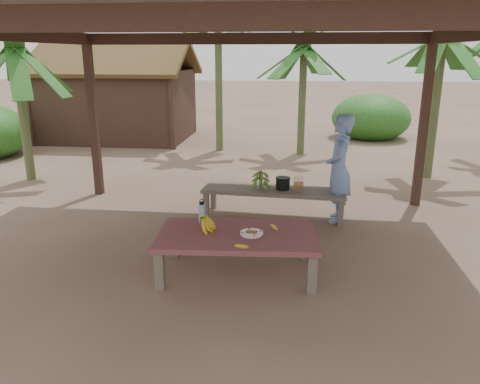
# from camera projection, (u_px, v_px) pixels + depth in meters

# --- Properties ---
(ground) EXTENTS (80.00, 80.00, 0.00)m
(ground) POSITION_uv_depth(u_px,v_px,m) (235.00, 251.00, 6.09)
(ground) COLOR brown
(ground) RESTS_ON ground
(pavilion) EXTENTS (6.60, 5.60, 2.95)m
(pavilion) POSITION_uv_depth(u_px,v_px,m) (233.00, 25.00, 5.29)
(pavilion) COLOR black
(pavilion) RESTS_ON ground
(work_table) EXTENTS (1.87, 1.12, 0.50)m
(work_table) POSITION_uv_depth(u_px,v_px,m) (237.00, 239.00, 5.35)
(work_table) COLOR brown
(work_table) RESTS_ON ground
(bench) EXTENTS (2.24, 0.76, 0.45)m
(bench) POSITION_uv_depth(u_px,v_px,m) (274.00, 192.00, 7.27)
(bench) COLOR brown
(bench) RESTS_ON ground
(ripe_banana_bunch) EXTENTS (0.35, 0.32, 0.18)m
(ripe_banana_bunch) POSITION_uv_depth(u_px,v_px,m) (202.00, 223.00, 5.40)
(ripe_banana_bunch) COLOR yellow
(ripe_banana_bunch) RESTS_ON work_table
(plate) EXTENTS (0.26, 0.26, 0.04)m
(plate) POSITION_uv_depth(u_px,v_px,m) (252.00, 233.00, 5.28)
(plate) COLOR white
(plate) RESTS_ON work_table
(loose_banana_front) EXTENTS (0.15, 0.06, 0.04)m
(loose_banana_front) POSITION_uv_depth(u_px,v_px,m) (241.00, 246.00, 4.91)
(loose_banana_front) COLOR yellow
(loose_banana_front) RESTS_ON work_table
(loose_banana_side) EXTENTS (0.13, 0.14, 0.04)m
(loose_banana_side) POSITION_uv_depth(u_px,v_px,m) (274.00, 227.00, 5.46)
(loose_banana_side) COLOR yellow
(loose_banana_side) RESTS_ON work_table
(water_flask) EXTENTS (0.08, 0.08, 0.29)m
(water_flask) POSITION_uv_depth(u_px,v_px,m) (202.00, 212.00, 5.66)
(water_flask) COLOR #3C96BB
(water_flask) RESTS_ON work_table
(green_banana_stalk) EXTENTS (0.27, 0.27, 0.29)m
(green_banana_stalk) POSITION_uv_depth(u_px,v_px,m) (261.00, 179.00, 7.25)
(green_banana_stalk) COLOR #598C2D
(green_banana_stalk) RESTS_ON bench
(cooking_pot) EXTENTS (0.22, 0.22, 0.18)m
(cooking_pot) POSITION_uv_depth(u_px,v_px,m) (283.00, 184.00, 7.21)
(cooking_pot) COLOR black
(cooking_pot) RESTS_ON bench
(skewer_rack) EXTENTS (0.19, 0.09, 0.24)m
(skewer_rack) POSITION_uv_depth(u_px,v_px,m) (299.00, 184.00, 7.10)
(skewer_rack) COLOR #A57F47
(skewer_rack) RESTS_ON bench
(woman) EXTENTS (0.45, 0.63, 1.63)m
(woman) POSITION_uv_depth(u_px,v_px,m) (339.00, 169.00, 7.00)
(woman) COLOR #6885C5
(woman) RESTS_ON ground
(hut) EXTENTS (4.40, 3.43, 2.85)m
(hut) POSITION_uv_depth(u_px,v_px,m) (119.00, 101.00, 13.90)
(hut) COLOR black
(hut) RESTS_ON ground
(banana_plant_ne) EXTENTS (1.80, 1.80, 3.08)m
(banana_plant_ne) POSITION_uv_depth(u_px,v_px,m) (442.00, 47.00, 9.01)
(banana_plant_ne) COLOR #596638
(banana_plant_ne) RESTS_ON ground
(banana_plant_n) EXTENTS (1.80, 1.80, 2.87)m
(banana_plant_n) POSITION_uv_depth(u_px,v_px,m) (304.00, 57.00, 11.26)
(banana_plant_n) COLOR #596638
(banana_plant_n) RESTS_ON ground
(banana_plant_nw) EXTENTS (1.80, 1.80, 3.79)m
(banana_plant_nw) POSITION_uv_depth(u_px,v_px,m) (218.00, 19.00, 11.53)
(banana_plant_nw) COLOR #596638
(banana_plant_nw) RESTS_ON ground
(banana_plant_w) EXTENTS (1.80, 1.80, 2.78)m
(banana_plant_w) POSITION_uv_depth(u_px,v_px,m) (16.00, 63.00, 8.89)
(banana_plant_w) COLOR #596638
(banana_plant_w) RESTS_ON ground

